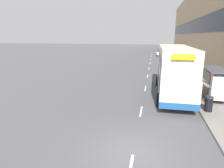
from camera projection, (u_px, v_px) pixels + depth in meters
name	position (u px, v px, depth m)	size (l,w,h in m)	color
ground_plane	(133.00, 152.00, 9.20)	(220.00, 220.00, 0.00)	#515156
pavement	(181.00, 59.00, 44.45)	(5.00, 93.00, 0.14)	gray
terrace_facade	(204.00, 22.00, 41.77)	(3.10, 93.00, 15.87)	tan
lane_mark_1	(141.00, 111.00, 14.16)	(0.12, 2.00, 0.01)	silver
lane_mark_2	(145.00, 88.00, 20.26)	(0.12, 2.00, 0.01)	silver
lane_mark_3	(148.00, 76.00, 26.36)	(0.12, 2.00, 0.01)	silver
lane_mark_4	(149.00, 68.00, 32.47)	(0.12, 2.00, 0.01)	silver
lane_mark_5	(150.00, 63.00, 38.57)	(0.12, 2.00, 0.01)	silver
lane_mark_6	(151.00, 59.00, 44.67)	(0.12, 2.00, 0.01)	silver
lane_mark_7	(151.00, 56.00, 50.78)	(0.12, 2.00, 0.01)	silver
lane_mark_8	(152.00, 54.00, 56.88)	(0.12, 2.00, 0.01)	silver
bus_shelter	(217.00, 78.00, 16.10)	(1.60, 4.20, 2.48)	#4C4C51
double_decker_bus_near	(174.00, 70.00, 17.41)	(2.85, 10.11, 4.30)	beige
car_0	(160.00, 52.00, 51.81)	(1.91, 4.11, 1.73)	silver
pedestrian_1	(212.00, 76.00, 20.80)	(0.37, 0.37, 1.86)	#23232D
litter_bin	(209.00, 104.00, 13.70)	(0.55, 0.55, 1.05)	black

